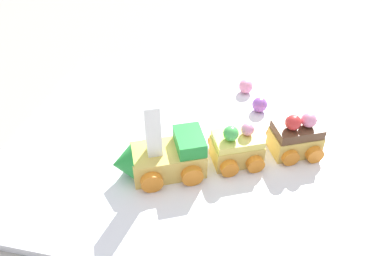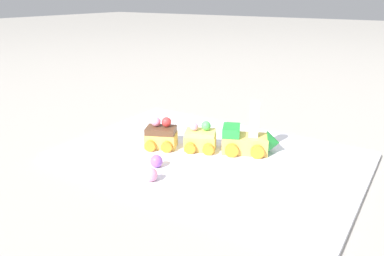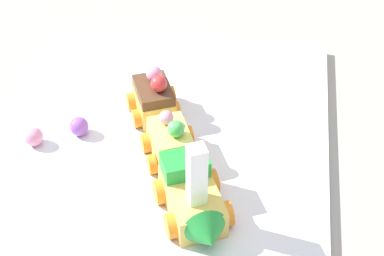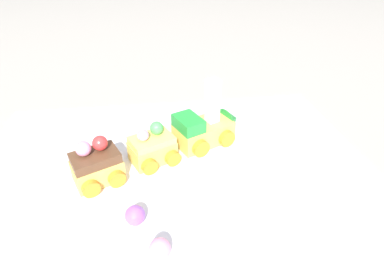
{
  "view_description": "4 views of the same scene",
  "coord_description": "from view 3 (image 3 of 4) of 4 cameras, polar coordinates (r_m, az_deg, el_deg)",
  "views": [
    {
      "loc": [
        -0.05,
        0.4,
        0.38
      ],
      "look_at": [
        0.04,
        -0.04,
        0.02
      ],
      "focal_mm": 35.0,
      "sensor_mm": 36.0,
      "label": 1
    },
    {
      "loc": [
        0.37,
        -0.64,
        0.33
      ],
      "look_at": [
        -0.04,
        -0.01,
        0.06
      ],
      "focal_mm": 35.0,
      "sensor_mm": 36.0,
      "label": 2
    },
    {
      "loc": [
        0.55,
        0.12,
        0.56
      ],
      "look_at": [
        -0.05,
        0.03,
        0.05
      ],
      "focal_mm": 60.0,
      "sensor_mm": 36.0,
      "label": 3
    },
    {
      "loc": [
        -0.02,
        -0.38,
        0.31
      ],
      "look_at": [
        0.03,
        0.02,
        0.06
      ],
      "focal_mm": 28.0,
      "sensor_mm": 36.0,
      "label": 4
    }
  ],
  "objects": [
    {
      "name": "gumball_pink",
      "position": [
        0.84,
        -13.91,
        -0.75
      ],
      "size": [
        0.02,
        0.02,
        0.02
      ],
      "primitive_type": "sphere",
      "color": "pink",
      "rests_on": "display_board"
    },
    {
      "name": "cake_train_locomotive",
      "position": [
        0.71,
        0.23,
        -6.51
      ],
      "size": [
        0.13,
        0.1,
        0.11
      ],
      "rotation": [
        0.0,
        0.0,
        0.43
      ],
      "color": "#E0BC56",
      "rests_on": "display_board"
    },
    {
      "name": "cake_car_chocolate",
      "position": [
        0.85,
        -3.38,
        2.62
      ],
      "size": [
        0.08,
        0.08,
        0.07
      ],
      "rotation": [
        0.0,
        0.0,
        0.43
      ],
      "color": "#E0BC56",
      "rests_on": "display_board"
    },
    {
      "name": "ground_plane",
      "position": [
        0.79,
        -2.72,
        -4.58
      ],
      "size": [
        10.0,
        10.0,
        0.0
      ],
      "primitive_type": "plane",
      "color": "gray"
    },
    {
      "name": "display_board",
      "position": [
        0.79,
        -2.73,
        -4.27
      ],
      "size": [
        0.62,
        0.4,
        0.01
      ],
      "primitive_type": "cube",
      "color": "white",
      "rests_on": "ground_plane"
    },
    {
      "name": "gumball_purple",
      "position": [
        0.84,
        -10.02,
        0.15
      ],
      "size": [
        0.03,
        0.03,
        0.03
      ],
      "primitive_type": "sphere",
      "color": "#9956C6",
      "rests_on": "display_board"
    },
    {
      "name": "cake_car_lemon",
      "position": [
        0.79,
        -1.9,
        -1.29
      ],
      "size": [
        0.08,
        0.08,
        0.06
      ],
      "rotation": [
        0.0,
        0.0,
        0.43
      ],
      "color": "#E0BC56",
      "rests_on": "display_board"
    }
  ]
}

